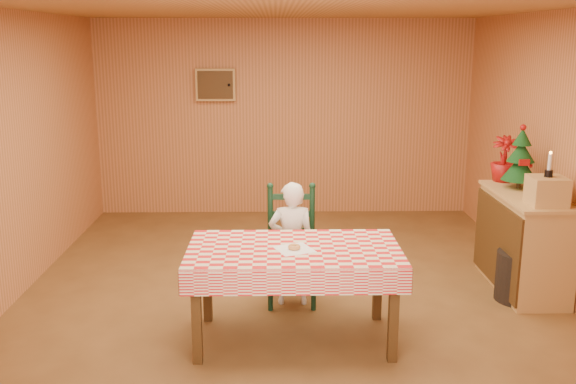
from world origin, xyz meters
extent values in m
plane|color=brown|center=(0.00, 0.00, 0.00)|extent=(6.00, 6.00, 0.00)
cube|color=#C27946|center=(0.00, 3.00, 1.30)|extent=(5.00, 0.10, 2.60)
cube|color=#C27946|center=(-2.50, 0.00, 1.30)|extent=(0.10, 6.00, 2.60)
cube|color=#C27946|center=(2.50, 0.00, 1.30)|extent=(0.10, 6.00, 2.60)
cube|color=#B57F43|center=(0.00, 0.00, 2.60)|extent=(5.00, 6.00, 0.10)
cube|color=tan|center=(-0.90, 2.94, 1.75)|extent=(0.52, 0.08, 0.42)
cube|color=#482D13|center=(-0.90, 2.90, 1.75)|extent=(0.46, 0.02, 0.36)
sphere|color=black|center=(-0.72, 2.88, 1.75)|extent=(0.04, 0.04, 0.04)
cube|color=#482D13|center=(0.03, -0.88, 0.72)|extent=(1.60, 0.90, 0.06)
cube|color=#482D13|center=(-0.69, -1.25, 0.34)|extent=(0.07, 0.07, 0.69)
cube|color=#482D13|center=(0.75, -1.25, 0.34)|extent=(0.07, 0.07, 0.69)
cube|color=#482D13|center=(-0.69, -0.51, 0.34)|extent=(0.07, 0.07, 0.69)
cube|color=#482D13|center=(0.75, -0.51, 0.34)|extent=(0.07, 0.07, 0.69)
cube|color=red|center=(0.03, -0.88, 0.76)|extent=(1.64, 0.94, 0.02)
cube|color=red|center=(0.03, -1.35, 0.66)|extent=(1.64, 0.02, 0.18)
cube|color=red|center=(0.03, -0.41, 0.66)|extent=(1.64, 0.02, 0.18)
cube|color=#2D5F2B|center=(-0.79, -0.88, 0.66)|extent=(0.02, 0.94, 0.18)
cube|color=#2D5F2B|center=(0.85, -0.88, 0.66)|extent=(0.02, 0.94, 0.18)
cube|color=black|center=(0.03, -0.15, 0.43)|extent=(0.44, 0.40, 0.04)
cylinder|color=black|center=(-0.16, -0.32, 0.21)|extent=(0.04, 0.04, 0.41)
cylinder|color=black|center=(0.22, -0.32, 0.21)|extent=(0.04, 0.04, 0.41)
cylinder|color=black|center=(-0.16, 0.02, 0.21)|extent=(0.04, 0.04, 0.41)
cylinder|color=black|center=(0.22, 0.02, 0.21)|extent=(0.04, 0.04, 0.41)
cylinder|color=black|center=(-0.16, 0.02, 0.75)|extent=(0.05, 0.05, 0.60)
sphere|color=black|center=(-0.16, 0.02, 1.05)|extent=(0.06, 0.06, 0.06)
cylinder|color=black|center=(0.22, 0.02, 0.75)|extent=(0.05, 0.05, 0.60)
sphere|color=black|center=(0.22, 0.02, 1.05)|extent=(0.06, 0.06, 0.06)
cube|color=black|center=(0.03, 0.02, 0.63)|extent=(0.38, 0.03, 0.05)
cube|color=black|center=(0.03, 0.02, 0.79)|extent=(0.38, 0.03, 0.05)
cube|color=black|center=(0.03, 0.02, 0.95)|extent=(0.38, 0.03, 0.05)
imported|color=white|center=(0.03, -0.15, 0.56)|extent=(0.41, 0.27, 1.12)
cube|color=white|center=(0.03, -0.93, 0.77)|extent=(0.34, 0.34, 0.00)
torus|color=#C88848|center=(0.03, -0.93, 0.79)|extent=(0.12, 0.12, 0.03)
cube|color=tan|center=(2.24, 0.16, 0.45)|extent=(0.50, 1.20, 0.90)
cube|color=tan|center=(2.24, 0.16, 0.92)|extent=(0.54, 1.24, 0.03)
cube|color=#482D13|center=(1.98, 0.16, 0.45)|extent=(0.02, 1.20, 0.80)
cube|color=tan|center=(2.24, -0.24, 1.06)|extent=(0.31, 0.31, 0.25)
cylinder|color=#482D13|center=(2.24, 0.41, 0.97)|extent=(0.04, 0.04, 0.08)
cone|color=#0C3613|center=(2.24, 0.41, 1.13)|extent=(0.34, 0.34, 0.24)
cone|color=#0C3613|center=(2.24, 0.41, 1.29)|extent=(0.26, 0.26, 0.20)
cone|color=#0C3613|center=(2.24, 0.41, 1.43)|extent=(0.18, 0.18, 0.16)
sphere|color=maroon|center=(2.24, 0.41, 1.52)|extent=(0.06, 0.06, 0.06)
cube|color=maroon|center=(2.22, 0.26, 1.21)|extent=(0.10, 0.02, 0.06)
sphere|color=maroon|center=(2.32, 0.35, 1.16)|extent=(0.04, 0.04, 0.04)
sphere|color=maroon|center=(2.17, 0.46, 1.23)|extent=(0.04, 0.04, 0.04)
sphere|color=maroon|center=(2.28, 0.50, 1.33)|extent=(0.04, 0.04, 0.04)
imported|color=maroon|center=(2.19, 0.71, 1.16)|extent=(0.30, 0.30, 0.46)
cylinder|color=black|center=(2.24, -0.24, 1.21)|extent=(0.07, 0.07, 0.06)
cylinder|color=white|center=(2.24, -0.24, 1.31)|extent=(0.03, 0.03, 0.14)
sphere|color=orange|center=(2.24, -0.24, 1.39)|extent=(0.02, 0.02, 0.02)
cylinder|color=black|center=(2.12, -0.13, 0.23)|extent=(0.49, 0.49, 0.45)
camera|label=1|loc=(-0.11, -5.59, 2.34)|focal=40.00mm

